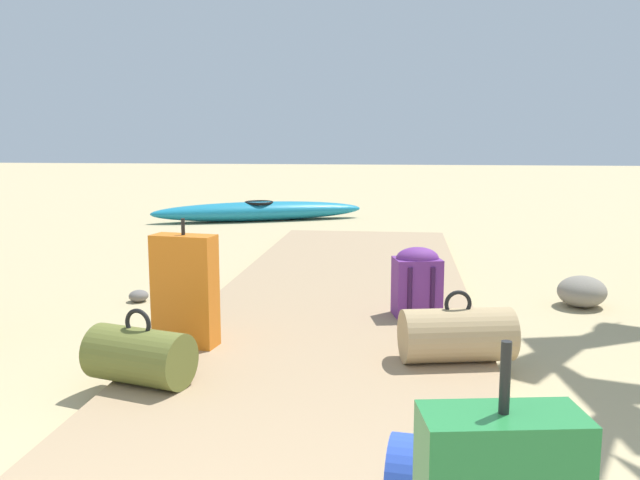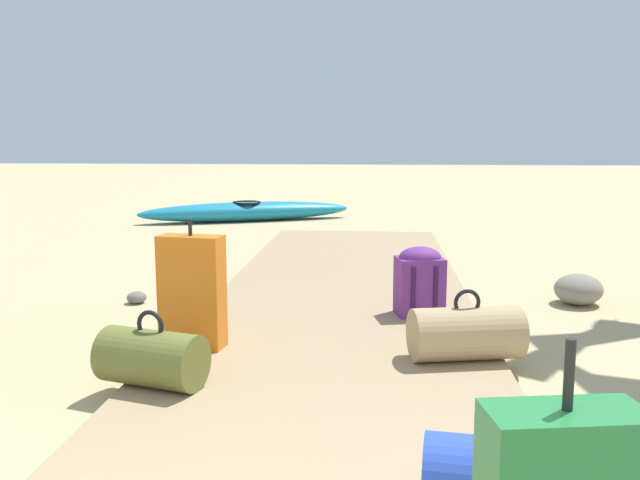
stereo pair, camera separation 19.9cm
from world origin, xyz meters
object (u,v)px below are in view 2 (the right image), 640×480
Objects in this scene: duffel_bag_tan at (466,333)px; suitcase_orange at (192,292)px; duffel_bag_olive at (152,358)px; kayak at (247,211)px; backpack_purple at (420,279)px.

suitcase_orange is at bearing 176.37° from duffel_bag_tan.
duffel_bag_olive is at bearing -93.00° from suitcase_orange.
duffel_bag_olive reaches higher than kayak.
duffel_bag_tan is at bearing -3.63° from suitcase_orange.
suitcase_orange is 0.72m from duffel_bag_olive.
duffel_bag_olive is at bearing -161.56° from duffel_bag_tan.
suitcase_orange is at bearing -81.68° from kayak.
duffel_bag_olive is 7.74m from kayak.
suitcase_orange is at bearing -148.67° from backpack_purple.
duffel_bag_olive is (-0.04, -0.69, -0.20)m from suitcase_orange.
suitcase_orange is 0.23× the size of kayak.
suitcase_orange is 1.33× the size of duffel_bag_olive.
backpack_purple is at bearing 46.29° from duffel_bag_olive.
duffel_bag_olive is 1.19× the size of backpack_purple.
suitcase_orange is 1.74m from backpack_purple.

